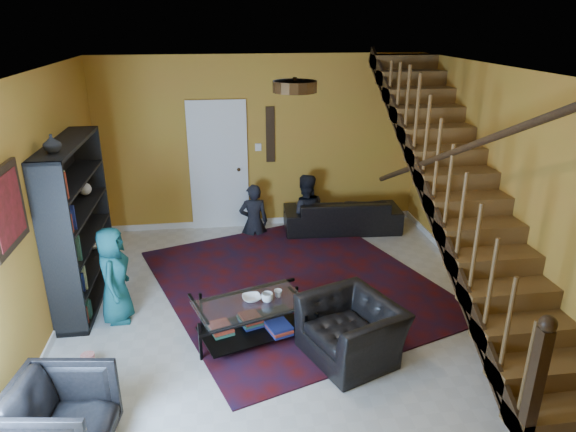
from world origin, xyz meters
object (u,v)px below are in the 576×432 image
(armchair_right, at_px, (351,330))
(coffee_table, at_px, (251,318))
(armchair_left, at_px, (60,420))
(bookshelf, at_px, (79,226))
(sofa, at_px, (342,214))

(armchair_right, bearing_deg, coffee_table, -136.41)
(armchair_right, bearing_deg, armchair_left, -92.33)
(bookshelf, bearing_deg, sofa, 24.76)
(sofa, relative_size, armchair_right, 1.99)
(coffee_table, bearing_deg, sofa, 59.37)
(bookshelf, bearing_deg, armchair_right, -29.07)
(sofa, height_order, armchair_right, armchair_right)
(bookshelf, bearing_deg, coffee_table, -31.37)
(armchair_left, relative_size, armchair_right, 0.79)
(bookshelf, height_order, coffee_table, bookshelf)
(bookshelf, distance_m, coffee_table, 2.41)
(armchair_left, bearing_deg, bookshelf, 16.16)
(armchair_left, bearing_deg, coffee_table, -40.88)
(armchair_right, distance_m, coffee_table, 1.09)
(bookshelf, distance_m, sofa, 4.12)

